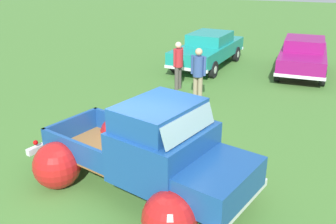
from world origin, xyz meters
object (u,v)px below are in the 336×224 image
show_car_1 (303,55)px  vintage_pickup_truck (153,159)px  show_car_0 (208,48)px  spectator_0 (178,63)px  spectator_1 (198,72)px

show_car_1 → vintage_pickup_truck: bearing=-13.3°
vintage_pickup_truck → show_car_1: vintage_pickup_truck is taller
show_car_0 → spectator_0: spectator_0 is taller
show_car_0 → show_car_1: bearing=99.3°
show_car_1 → spectator_1: spectator_1 is taller
show_car_1 → spectator_1: 5.45m
show_car_0 → show_car_1: size_ratio=1.15×
spectator_0 → spectator_1: size_ratio=0.97×
vintage_pickup_truck → show_car_0: vintage_pickup_truck is taller
vintage_pickup_truck → show_car_1: (2.51, 9.80, 0.02)m
spectator_0 → spectator_1: 1.42m
vintage_pickup_truck → spectator_0: vintage_pickup_truck is taller
vintage_pickup_truck → show_car_1: bearing=92.7°
vintage_pickup_truck → show_car_0: (-1.32, 9.68, 0.03)m
show_car_0 → spectator_0: size_ratio=2.85×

